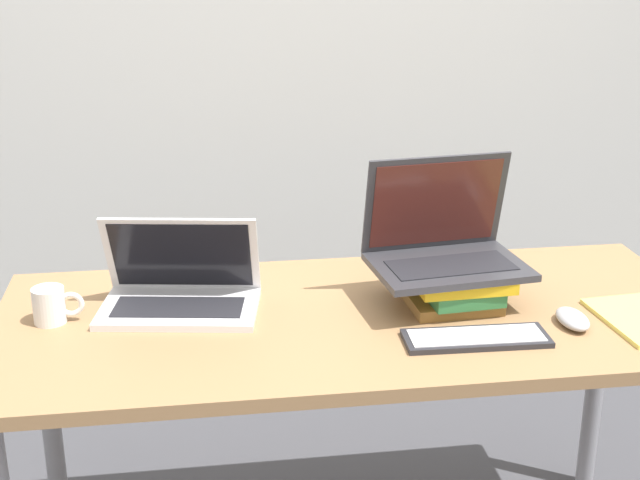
% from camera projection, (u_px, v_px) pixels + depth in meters
% --- Properties ---
extents(desk, '(1.61, 0.70, 0.73)m').
position_uv_depth(desk, '(355.00, 344.00, 2.03)').
color(desk, '#9E754C').
rests_on(desk, ground_plane).
extents(laptop_left, '(0.38, 0.27, 0.22)m').
position_uv_depth(laptop_left, '(180.00, 290.00, 2.02)').
color(laptop_left, silver).
rests_on(laptop_left, desk).
extents(book_stack, '(0.23, 0.26, 0.08)m').
position_uv_depth(book_stack, '(452.00, 283.00, 2.06)').
color(book_stack, olive).
rests_on(book_stack, desk).
extents(laptop_on_books, '(0.37, 0.28, 0.25)m').
position_uv_depth(laptop_on_books, '(444.00, 245.00, 2.04)').
color(laptop_on_books, '#333338').
rests_on(laptop_on_books, book_stack).
extents(wireless_keyboard, '(0.31, 0.11, 0.01)m').
position_uv_depth(wireless_keyboard, '(476.00, 338.00, 1.87)').
color(wireless_keyboard, '#28282D').
rests_on(wireless_keyboard, desk).
extents(mouse, '(0.06, 0.11, 0.03)m').
position_uv_depth(mouse, '(573.00, 319.00, 1.94)').
color(mouse, '#B2B2B7').
rests_on(mouse, desk).
extents(mug, '(0.11, 0.07, 0.08)m').
position_uv_depth(mug, '(51.00, 305.00, 1.95)').
color(mug, white).
rests_on(mug, desk).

